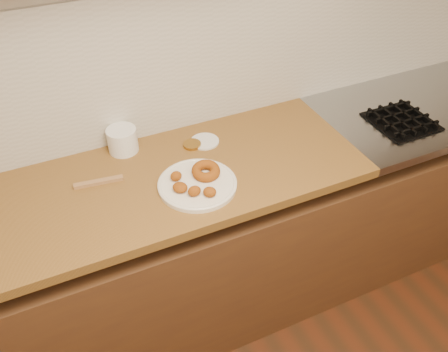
# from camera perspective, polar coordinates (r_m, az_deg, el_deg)

# --- Properties ---
(wall_back) EXTENTS (4.00, 0.02, 2.70)m
(wall_back) POSITION_cam_1_polar(r_m,az_deg,el_deg) (1.93, -3.20, 18.09)
(wall_back) COLOR tan
(wall_back) RESTS_ON ground
(base_cabinet) EXTENTS (3.60, 0.60, 0.77)m
(base_cabinet) POSITION_cam_1_polar(r_m,az_deg,el_deg) (2.25, 0.70, -8.20)
(base_cabinet) COLOR #563319
(base_cabinet) RESTS_ON floor
(butcher_block) EXTENTS (2.30, 0.62, 0.04)m
(butcher_block) POSITION_cam_1_polar(r_m,az_deg,el_deg) (1.80, -18.27, -3.70)
(butcher_block) COLOR brown
(butcher_block) RESTS_ON base_cabinet
(stovetop) EXTENTS (1.30, 0.62, 0.04)m
(stovetop) POSITION_cam_1_polar(r_m,az_deg,el_deg) (2.55, 25.14, 8.22)
(stovetop) COLOR #9EA0A5
(stovetop) RESTS_ON base_cabinet
(backsplash) EXTENTS (3.60, 0.02, 0.60)m
(backsplash) POSITION_cam_1_polar(r_m,az_deg,el_deg) (1.98, -2.90, 13.94)
(backsplash) COLOR beige
(backsplash) RESTS_ON wall_back
(donut_plate) EXTENTS (0.30, 0.30, 0.02)m
(donut_plate) POSITION_cam_1_polar(r_m,az_deg,el_deg) (1.77, -3.22, -1.03)
(donut_plate) COLOR white
(donut_plate) RESTS_ON butcher_block
(ring_donut) EXTENTS (0.12, 0.12, 0.05)m
(ring_donut) POSITION_cam_1_polar(r_m,az_deg,el_deg) (1.78, -2.21, 0.63)
(ring_donut) COLOR #8C4012
(ring_donut) RESTS_ON donut_plate
(fried_dough_chunks) EXTENTS (0.16, 0.19, 0.04)m
(fried_dough_chunks) POSITION_cam_1_polar(r_m,az_deg,el_deg) (1.72, -4.15, -1.32)
(fried_dough_chunks) COLOR #8C4012
(fried_dough_chunks) RESTS_ON donut_plate
(plastic_tub) EXTENTS (0.15, 0.15, 0.10)m
(plastic_tub) POSITION_cam_1_polar(r_m,az_deg,el_deg) (1.96, -12.12, 4.25)
(plastic_tub) COLOR white
(plastic_tub) RESTS_ON butcher_block
(tub_lid) EXTENTS (0.15, 0.15, 0.01)m
(tub_lid) POSITION_cam_1_polar(r_m,az_deg,el_deg) (1.99, -2.33, 4.19)
(tub_lid) COLOR white
(tub_lid) RESTS_ON butcher_block
(brass_jar_lid) EXTENTS (0.08, 0.08, 0.01)m
(brass_jar_lid) POSITION_cam_1_polar(r_m,az_deg,el_deg) (1.97, -3.86, 3.79)
(brass_jar_lid) COLOR olive
(brass_jar_lid) RESTS_ON butcher_block
(wooden_utensil) EXTENTS (0.18, 0.04, 0.01)m
(wooden_utensil) POSITION_cam_1_polar(r_m,az_deg,el_deg) (1.84, -14.85, -0.70)
(wooden_utensil) COLOR #996D42
(wooden_utensil) RESTS_ON butcher_block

